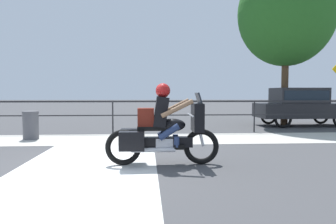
% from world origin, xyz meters
% --- Properties ---
extents(ground_plane, '(120.00, 120.00, 0.00)m').
position_xyz_m(ground_plane, '(0.00, 0.00, 0.00)').
color(ground_plane, '#424244').
extents(sidewalk_band, '(44.00, 2.40, 0.01)m').
position_xyz_m(sidewalk_band, '(0.00, 3.40, 0.01)').
color(sidewalk_band, '#B7B2A8').
rests_on(sidewalk_band, ground).
extents(crosswalk_band, '(2.66, 6.00, 0.01)m').
position_xyz_m(crosswalk_band, '(0.05, -0.20, 0.00)').
color(crosswalk_band, silver).
rests_on(crosswalk_band, ground).
extents(fence_railing, '(36.00, 0.05, 1.16)m').
position_xyz_m(fence_railing, '(0.00, 4.94, 0.91)').
color(fence_railing, '#232326').
rests_on(fence_railing, ground).
extents(motorcycle, '(2.27, 0.76, 1.62)m').
position_xyz_m(motorcycle, '(1.49, -0.23, 0.70)').
color(motorcycle, black).
rests_on(motorcycle, ground).
extents(parked_car, '(3.96, 1.72, 1.64)m').
position_xyz_m(parked_car, '(7.85, 7.01, 0.94)').
color(parked_car, '#232326').
rests_on(parked_car, ground).
extents(trash_bin, '(0.49, 0.49, 0.87)m').
position_xyz_m(trash_bin, '(-2.36, 3.57, 0.44)').
color(trash_bin, '#515156').
rests_on(trash_bin, ground).
extents(tree_behind_sign, '(4.17, 4.17, 7.19)m').
position_xyz_m(tree_behind_sign, '(7.29, 7.44, 4.88)').
color(tree_behind_sign, brown).
rests_on(tree_behind_sign, ground).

